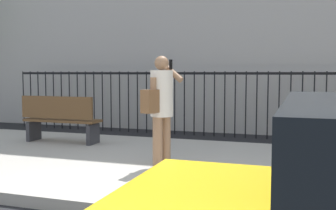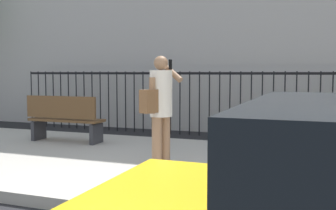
% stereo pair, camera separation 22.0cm
% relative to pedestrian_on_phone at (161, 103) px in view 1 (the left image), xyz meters
% --- Properties ---
extents(sidewalk, '(28.00, 4.40, 0.15)m').
position_rel_pedestrian_on_phone_xyz_m(sidewalk, '(0.35, 0.32, -1.05)').
color(sidewalk, '#B2ADA3').
rests_on(sidewalk, ground).
extents(iron_fence, '(12.03, 0.04, 1.60)m').
position_rel_pedestrian_on_phone_xyz_m(iron_fence, '(0.35, 4.02, -0.10)').
color(iron_fence, black).
rests_on(iron_fence, ground).
extents(pedestrian_on_phone, '(0.52, 0.71, 1.67)m').
position_rel_pedestrian_on_phone_xyz_m(pedestrian_on_phone, '(0.00, 0.00, 0.00)').
color(pedestrian_on_phone, '#936B4C').
rests_on(pedestrian_on_phone, sidewalk).
extents(street_bench, '(1.60, 0.45, 0.95)m').
position_rel_pedestrian_on_phone_xyz_m(street_bench, '(-2.62, 1.29, -0.47)').
color(street_bench, brown).
rests_on(street_bench, sidewalk).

